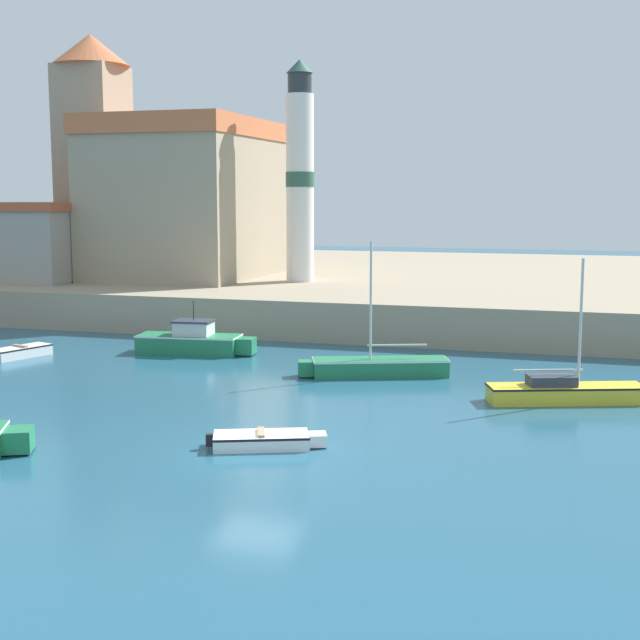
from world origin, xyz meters
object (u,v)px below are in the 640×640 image
Objects in this scene: dinghy_white_3 at (265,440)px; lighthouse at (300,175)px; sailboat_yellow_2 at (568,391)px; church at (190,192)px; harbor_shed_near_wharf at (32,241)px; motorboat_green_5 at (193,341)px; sailboat_green_4 at (377,366)px; dinghy_white_1 at (19,352)px.

dinghy_white_3 is 30.37m from lighthouse.
lighthouse is at bearing 105.95° from dinghy_white_3.
sailboat_yellow_2 reaches higher than dinghy_white_3.
sailboat_yellow_2 is at bearing 45.45° from dinghy_white_3.
lighthouse reaches higher than sailboat_yellow_2.
church is (-25.23, 23.11, 7.09)m from sailboat_yellow_2.
sailboat_yellow_2 is at bearing -25.53° from harbor_shed_near_wharf.
church is at bearing 115.04° from motorboat_green_5.
lighthouse is at bearing 117.27° from sailboat_green_4.
dinghy_white_1 is 0.59× the size of motorboat_green_5.
dinghy_white_3 is at bearing -44.82° from harbor_shed_near_wharf.
church reaches higher than dinghy_white_1.
sailboat_green_4 reaches higher than dinghy_white_1.
sailboat_yellow_2 is at bearing -50.29° from lighthouse.
church is at bearing 47.13° from harbor_shed_near_wharf.
lighthouse is (-16.34, 19.67, 8.05)m from sailboat_yellow_2.
church is at bearing 158.84° from lighthouse.
dinghy_white_1 is 0.25× the size of lighthouse.
dinghy_white_3 is 0.61× the size of motorboat_green_5.
lighthouse is 1.95× the size of harbor_shed_near_wharf.
sailboat_green_4 is (-7.54, 2.60, 0.00)m from sailboat_yellow_2.
sailboat_yellow_2 is 26.81m from lighthouse.
dinghy_white_1 is 22.41m from church.
church is 10.89m from harbor_shed_near_wharf.
sailboat_green_4 is 0.34× the size of church.
lighthouse reaches higher than dinghy_white_3.
lighthouse is at bearing 87.99° from motorboat_green_5.
motorboat_green_5 is 16.50m from lighthouse.
dinghy_white_3 is at bearing -134.55° from sailboat_yellow_2.
dinghy_white_1 is 20.96m from lighthouse.
harbor_shed_near_wharf is (-15.49, 10.27, 3.87)m from motorboat_green_5.
sailboat_yellow_2 is 1.79× the size of dinghy_white_3.
motorboat_green_5 reaches higher than dinghy_white_3.
motorboat_green_5 is 0.82× the size of harbor_shed_near_wharf.
motorboat_green_5 is 0.31× the size of church.
motorboat_green_5 is at bearing 164.52° from sailboat_green_4.
dinghy_white_3 is 0.56× the size of sailboat_green_4.
sailboat_green_4 reaches higher than dinghy_white_3.
lighthouse is (8.89, -3.44, 0.96)m from church.
dinghy_white_3 is 0.50× the size of harbor_shed_near_wharf.
dinghy_white_3 is at bearing -33.55° from dinghy_white_1.
sailboat_yellow_2 is 0.46× the size of lighthouse.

